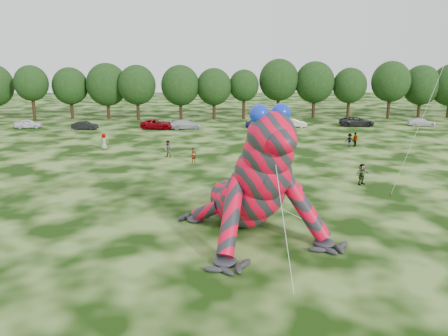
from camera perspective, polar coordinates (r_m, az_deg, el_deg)
name	(u,v)px	position (r m, az deg, el deg)	size (l,w,h in m)	color
ground	(309,269)	(23.52, 11.08, -12.80)	(240.00, 240.00, 0.00)	#16330A
inflatable_gecko	(240,162)	(27.80, 2.04, 0.75)	(13.86, 16.45, 8.23)	red
tree_3	(32,93)	(83.49, -23.76, 8.96)	(5.81, 5.23, 9.44)	black
tree_4	(71,93)	(83.04, -19.39, 9.20)	(6.22, 5.60, 9.06)	black
tree_5	(107,91)	(81.06, -15.01, 9.67)	(7.16, 6.44, 9.80)	black
tree_6	(137,93)	(78.29, -11.26, 9.63)	(6.52, 5.86, 9.49)	black
tree_7	(180,93)	(77.57, -5.71, 9.78)	(6.68, 6.01, 9.48)	black
tree_8	(214,94)	(77.62, -1.31, 9.65)	(6.14, 5.53, 8.94)	black
tree_9	(244,94)	(78.23, 2.61, 9.58)	(5.27, 4.74, 8.68)	black
tree_10	(279,89)	(80.13, 7.14, 10.25)	(7.09, 6.38, 10.50)	black
tree_11	(314,90)	(81.01, 11.72, 9.95)	(7.01, 6.31, 10.07)	black
tree_12	(349,93)	(82.29, 16.05, 9.38)	(5.99, 5.39, 8.97)	black
tree_13	(390,90)	(84.13, 20.88, 9.50)	(6.83, 6.15, 10.13)	black
tree_14	(421,91)	(88.21, 24.31, 9.11)	(6.82, 6.14, 9.40)	black
car_0	(29,124)	(74.60, -24.17, 5.31)	(1.61, 3.99, 1.36)	white
car_1	(85,125)	(69.92, -17.73, 5.32)	(1.35, 3.86, 1.27)	black
car_2	(158,124)	(67.96, -8.61, 5.68)	(2.44, 5.29, 1.47)	maroon
car_3	(186,124)	(67.53, -5.04, 5.72)	(2.01, 4.94, 1.43)	silver
car_4	(259,123)	(68.47, 4.65, 5.87)	(1.76, 4.39, 1.49)	#16174E
car_5	(294,123)	(69.88, 9.13, 5.82)	(1.38, 3.95, 1.30)	silver
car_6	(357,121)	(73.14, 16.95, 5.84)	(2.52, 5.46, 1.52)	#242426
car_7	(422,122)	(76.90, 24.39, 5.48)	(1.77, 4.36, 1.26)	white
spectator_0	(194,155)	(45.29, -3.98, 1.66)	(0.57, 0.38, 1.57)	gray
spectator_1	(168,149)	(48.08, -7.28, 2.49)	(0.90, 0.70, 1.86)	gray
spectator_2	(350,140)	(55.86, 16.08, 3.54)	(1.03, 0.59, 1.60)	gray
spectator_4	(104,141)	(53.85, -15.40, 3.36)	(0.92, 0.60, 1.89)	gray
spectator_3	(355,139)	(55.98, 16.75, 3.60)	(1.04, 0.43, 1.77)	gray
spectator_5	(362,174)	(39.14, 17.57, -0.78)	(1.71, 0.54, 1.84)	gray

